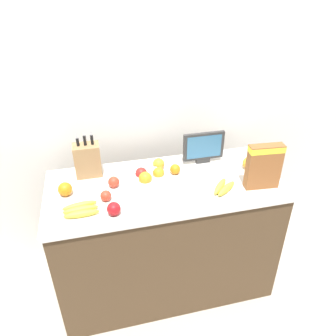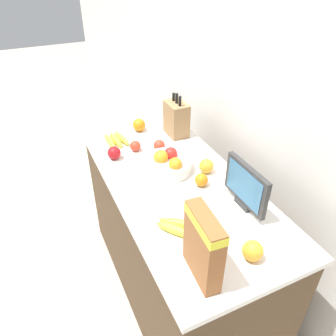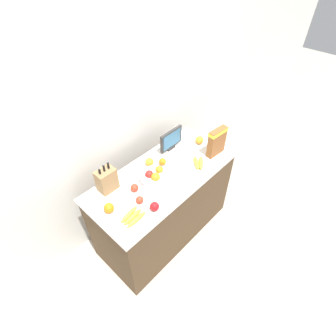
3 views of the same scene
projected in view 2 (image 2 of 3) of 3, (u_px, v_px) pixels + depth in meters
ground_plane at (174, 285)px, 2.24m from camera, size 14.00×14.00×0.00m
wall_back at (273, 91)px, 1.70m from camera, size 9.00×0.06×2.60m
counter at (175, 240)px, 1.99m from camera, size 1.48×0.68×0.90m
knife_block at (176, 119)px, 2.09m from camera, size 0.16×0.11×0.31m
small_monitor at (246, 186)px, 1.49m from camera, size 0.29×0.03×0.23m
cereal_box at (203, 244)px, 1.16m from camera, size 0.22×0.08×0.29m
fruit_bowl at (167, 163)px, 1.79m from camera, size 0.27×0.27×0.12m
banana_bunch_left at (178, 227)px, 1.42m from camera, size 0.19×0.19×0.04m
banana_bunch_right at (116, 140)px, 2.05m from camera, size 0.20×0.13×0.04m
apple_front at (159, 145)px, 1.96m from camera, size 0.07×0.07×0.07m
apple_leftmost at (135, 146)px, 1.96m from camera, size 0.06×0.06×0.06m
apple_middle at (114, 153)px, 1.89m from camera, size 0.08×0.08×0.08m
orange_mid_left at (139, 125)px, 2.17m from camera, size 0.08×0.08×0.08m
orange_front_left at (206, 166)px, 1.77m from camera, size 0.08×0.08×0.08m
orange_mid_right at (201, 180)px, 1.68m from camera, size 0.07×0.07×0.07m
orange_front_center at (253, 251)px, 1.28m from camera, size 0.09×0.09×0.09m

